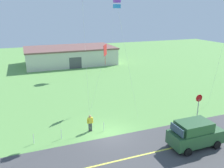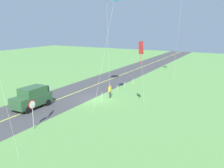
{
  "view_description": "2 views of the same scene",
  "coord_description": "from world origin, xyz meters",
  "px_view_note": "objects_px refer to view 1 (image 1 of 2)",
  "views": [
    {
      "loc": [
        -6.56,
        -17.77,
        10.61
      ],
      "look_at": [
        1.86,
        4.2,
        3.32
      ],
      "focal_mm": 37.52,
      "sensor_mm": 36.0,
      "label": 1
    },
    {
      "loc": [
        23.68,
        15.19,
        8.65
      ],
      "look_at": [
        3.03,
        3.88,
        3.0
      ],
      "focal_mm": 39.35,
      "sensor_mm": 36.0,
      "label": 2
    }
  ],
  "objects_px": {
    "warehouse_distant": "(70,55)",
    "kite_pink_drift": "(117,4)",
    "car_suv_foreground": "(195,134)",
    "person_adult_near": "(90,123)",
    "kite_yellow_high": "(105,51)",
    "stop_sign": "(199,102)"
  },
  "relations": [
    {
      "from": "stop_sign",
      "to": "person_adult_near",
      "type": "bearing_deg",
      "value": 173.79
    },
    {
      "from": "car_suv_foreground",
      "to": "kite_pink_drift",
      "type": "bearing_deg",
      "value": 113.83
    },
    {
      "from": "car_suv_foreground",
      "to": "kite_pink_drift",
      "type": "height_order",
      "value": "kite_pink_drift"
    },
    {
      "from": "stop_sign",
      "to": "kite_yellow_high",
      "type": "relative_size",
      "value": 0.35
    },
    {
      "from": "car_suv_foreground",
      "to": "person_adult_near",
      "type": "relative_size",
      "value": 2.75
    },
    {
      "from": "car_suv_foreground",
      "to": "stop_sign",
      "type": "relative_size",
      "value": 1.72
    },
    {
      "from": "stop_sign",
      "to": "person_adult_near",
      "type": "distance_m",
      "value": 11.31
    },
    {
      "from": "kite_yellow_high",
      "to": "person_adult_near",
      "type": "bearing_deg",
      "value": -122.46
    },
    {
      "from": "kite_pink_drift",
      "to": "warehouse_distant",
      "type": "height_order",
      "value": "kite_pink_drift"
    },
    {
      "from": "warehouse_distant",
      "to": "car_suv_foreground",
      "type": "bearing_deg",
      "value": -85.15
    },
    {
      "from": "person_adult_near",
      "to": "kite_pink_drift",
      "type": "distance_m",
      "value": 11.36
    },
    {
      "from": "car_suv_foreground",
      "to": "stop_sign",
      "type": "xyz_separation_m",
      "value": [
        3.97,
        4.29,
        0.65
      ]
    },
    {
      "from": "stop_sign",
      "to": "car_suv_foreground",
      "type": "bearing_deg",
      "value": -132.77
    },
    {
      "from": "warehouse_distant",
      "to": "kite_pink_drift",
      "type": "bearing_deg",
      "value": -91.17
    },
    {
      "from": "car_suv_foreground",
      "to": "person_adult_near",
      "type": "height_order",
      "value": "car_suv_foreground"
    },
    {
      "from": "stop_sign",
      "to": "kite_pink_drift",
      "type": "relative_size",
      "value": 0.22
    },
    {
      "from": "car_suv_foreground",
      "to": "kite_yellow_high",
      "type": "bearing_deg",
      "value": 109.79
    },
    {
      "from": "car_suv_foreground",
      "to": "warehouse_distant",
      "type": "distance_m",
      "value": 35.77
    },
    {
      "from": "person_adult_near",
      "to": "car_suv_foreground",
      "type": "bearing_deg",
      "value": -80.45
    },
    {
      "from": "car_suv_foreground",
      "to": "warehouse_distant",
      "type": "xyz_separation_m",
      "value": [
        -3.02,
        35.63,
        0.6
      ]
    },
    {
      "from": "stop_sign",
      "to": "kite_yellow_high",
      "type": "distance_m",
      "value": 11.2
    },
    {
      "from": "person_adult_near",
      "to": "warehouse_distant",
      "type": "distance_m",
      "value": 30.43
    }
  ]
}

